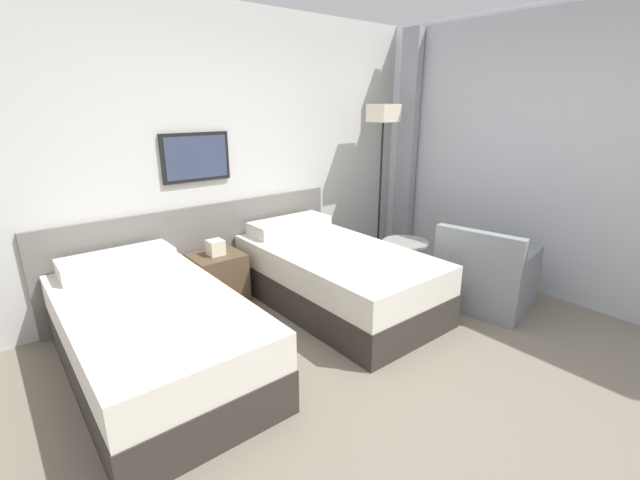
# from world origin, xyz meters

# --- Properties ---
(ground_plane) EXTENTS (16.00, 16.00, 0.00)m
(ground_plane) POSITION_xyz_m (0.00, 0.00, 0.00)
(ground_plane) COLOR slate
(wall_headboard) EXTENTS (10.00, 0.10, 2.70)m
(wall_headboard) POSITION_xyz_m (-0.02, 2.23, 1.30)
(wall_headboard) COLOR silver
(wall_headboard) RESTS_ON ground_plane
(wall_window) EXTENTS (0.21, 4.70, 2.70)m
(wall_window) POSITION_xyz_m (2.32, -0.04, 1.34)
(wall_window) COLOR white
(wall_window) RESTS_ON ground_plane
(bed_near_door) EXTENTS (1.05, 1.95, 0.69)m
(bed_near_door) POSITION_xyz_m (-1.17, 1.20, 0.29)
(bed_near_door) COLOR #332D28
(bed_near_door) RESTS_ON ground_plane
(bed_near_window) EXTENTS (1.05, 1.95, 0.69)m
(bed_near_window) POSITION_xyz_m (0.51, 1.20, 0.29)
(bed_near_window) COLOR #332D28
(bed_near_window) RESTS_ON ground_plane
(nightstand) EXTENTS (0.46, 0.41, 0.63)m
(nightstand) POSITION_xyz_m (-0.33, 1.92, 0.25)
(nightstand) COLOR brown
(nightstand) RESTS_ON ground_plane
(floor_lamp) EXTENTS (0.27, 0.27, 1.82)m
(floor_lamp) POSITION_xyz_m (1.74, 1.83, 1.56)
(floor_lamp) COLOR black
(floor_lamp) RESTS_ON ground_plane
(side_table) EXTENTS (0.45, 0.45, 0.53)m
(side_table) POSITION_xyz_m (1.23, 0.99, 0.37)
(side_table) COLOR gray
(side_table) RESTS_ON ground_plane
(armchair) EXTENTS (0.85, 0.89, 0.79)m
(armchair) POSITION_xyz_m (1.59, 0.31, 0.27)
(armchair) COLOR gray
(armchair) RESTS_ON ground_plane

